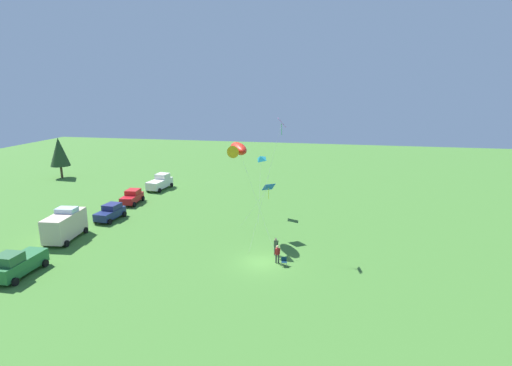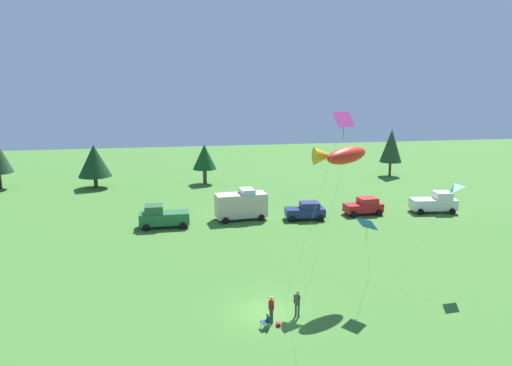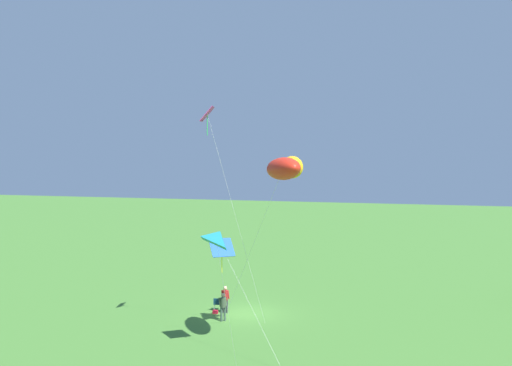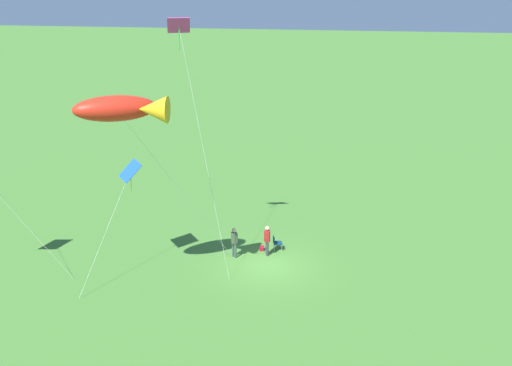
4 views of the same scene
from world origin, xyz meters
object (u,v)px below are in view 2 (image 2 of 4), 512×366
object	(u,v)px
kite_delta_teal	(454,187)
truck_green_flatbed	(162,217)
kite_diamond_blue	(367,225)
car_navy_hatch	(306,211)
kite_large_fish	(341,155)
van_camper_beige	(241,205)
car_red_sedan	(364,206)
backpack_on_grass	(278,324)
kite_diamond_rainbow	(342,125)
folding_chair	(266,321)
person_spectator	(271,307)
person_kite_flyer	(297,302)
truck_white_pickup	(435,203)

from	to	relation	value
kite_delta_teal	truck_green_flatbed	bearing A→B (deg)	141.03
kite_delta_teal	kite_diamond_blue	bearing A→B (deg)	-162.86
car_navy_hatch	kite_large_fish	xyz separation A→B (m)	(-2.26, -16.70, 8.66)
van_camper_beige	car_navy_hatch	xyz separation A→B (m)	(6.85, -1.18, -0.69)
truck_green_flatbed	car_red_sedan	size ratio (longest dim) A/B	1.16
backpack_on_grass	truck_green_flatbed	size ratio (longest dim) A/B	0.06
truck_green_flatbed	car_navy_hatch	bearing A→B (deg)	-179.57
truck_green_flatbed	car_red_sedan	distance (m)	22.11
van_camper_beige	kite_diamond_rainbow	world-z (taller)	kite_diamond_rainbow
kite_diamond_rainbow	folding_chair	bearing A→B (deg)	-166.97
car_red_sedan	kite_diamond_blue	xyz separation A→B (m)	(-8.31, -20.64, 4.43)
truck_green_flatbed	kite_delta_teal	size ratio (longest dim) A/B	0.66
person_spectator	kite_large_fish	xyz separation A→B (m)	(6.04, 5.17, 8.59)
kite_large_fish	kite_diamond_blue	distance (m)	5.34
person_spectator	van_camper_beige	xyz separation A→B (m)	(1.45, 23.06, 0.62)
person_spectator	kite_large_fish	bearing A→B (deg)	-152.47
person_kite_flyer	kite_delta_teal	size ratio (longest dim) A/B	0.23
kite_diamond_blue	truck_green_flatbed	bearing A→B (deg)	125.07
kite_delta_teal	car_navy_hatch	bearing A→B (deg)	109.47
kite_diamond_rainbow	kite_diamond_blue	distance (m)	7.51
van_camper_beige	truck_white_pickup	bearing A→B (deg)	-8.20
car_red_sedan	kite_diamond_rainbow	bearing A→B (deg)	-120.42
kite_diamond_blue	truck_white_pickup	bearing A→B (deg)	50.64
kite_large_fish	kite_delta_teal	bearing A→B (deg)	-5.41
person_kite_flyer	truck_white_pickup	bearing A→B (deg)	-174.73
folding_chair	car_navy_hatch	bearing A→B (deg)	-123.18
car_navy_hatch	backpack_on_grass	bearing A→B (deg)	-105.34
kite_large_fish	kite_diamond_blue	world-z (taller)	kite_large_fish
kite_large_fish	kite_diamond_blue	xyz separation A→B (m)	(0.86, -3.14, -4.23)
kite_large_fish	kite_diamond_rainbow	bearing A→B (deg)	-109.48
car_navy_hatch	kite_large_fish	bearing A→B (deg)	-93.51
folding_chair	truck_white_pickup	world-z (taller)	truck_white_pickup
kite_large_fish	car_navy_hatch	bearing A→B (deg)	82.28
person_spectator	car_red_sedan	world-z (taller)	car_red_sedan
person_kite_flyer	car_navy_hatch	distance (m)	22.43
van_camper_beige	truck_white_pickup	world-z (taller)	van_camper_beige
car_red_sedan	kite_diamond_blue	distance (m)	22.69
backpack_on_grass	kite_delta_teal	xyz separation A→B (m)	(14.16, 4.94, 7.07)
backpack_on_grass	truck_green_flatbed	bearing A→B (deg)	107.96
kite_delta_teal	person_kite_flyer	bearing A→B (deg)	-162.72
folding_chair	car_navy_hatch	distance (m)	24.20
folding_chair	person_spectator	bearing A→B (deg)	-135.01
folding_chair	kite_delta_teal	bearing A→B (deg)	-173.29
truck_green_flatbed	kite_delta_teal	world-z (taller)	kite_delta_teal
car_navy_hatch	kite_diamond_blue	distance (m)	20.38
van_camper_beige	folding_chair	bearing A→B (deg)	-100.59
car_navy_hatch	kite_diamond_blue	world-z (taller)	kite_diamond_blue
backpack_on_grass	truck_white_pickup	xyz separation A→B (m)	(23.13, 22.78, 0.99)
truck_green_flatbed	kite_large_fish	size ratio (longest dim) A/B	0.49
person_spectator	truck_green_flatbed	world-z (taller)	truck_green_flatbed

